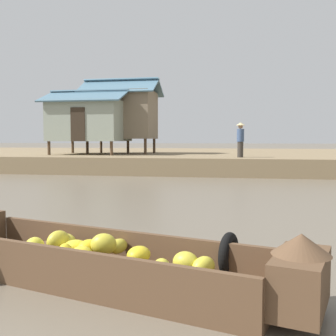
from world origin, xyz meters
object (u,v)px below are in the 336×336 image
banana_boat (100,259)px  stilt_house_mid_left (122,114)px  vendor_person (240,138)px  stilt_house_left (90,120)px

banana_boat → stilt_house_mid_left: stilt_house_mid_left is taller
banana_boat → vendor_person: 15.47m
banana_boat → stilt_house_left: 19.50m
banana_boat → vendor_person: vendor_person is taller
stilt_house_mid_left → vendor_person: 8.26m
stilt_house_left → stilt_house_mid_left: stilt_house_mid_left is taller
stilt_house_left → vendor_person: 9.03m
banana_boat → stilt_house_left: bearing=111.4°
banana_boat → vendor_person: size_ratio=3.09×
banana_boat → vendor_person: (1.50, 15.33, 1.48)m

